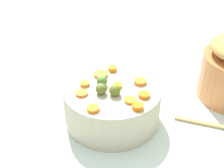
{
  "coord_description": "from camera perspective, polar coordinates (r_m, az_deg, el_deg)",
  "views": [
    {
      "loc": [
        -0.27,
        -0.59,
        0.58
      ],
      "look_at": [
        -0.03,
        0.01,
        0.14
      ],
      "focal_mm": 48.54,
      "sensor_mm": 36.0,
      "label": 1
    }
  ],
  "objects": [
    {
      "name": "carrot_slice_9",
      "position": [
        0.86,
        0.24,
        2.9
      ],
      "size": [
        0.03,
        0.03,
        0.01
      ],
      "primitive_type": "cylinder",
      "rotation": [
        0.0,
        0.0,
        5.53
      ],
      "color": "orange",
      "rests_on": "serving_bowl_carrots"
    },
    {
      "name": "carrot_slice_8",
      "position": [
        0.72,
        4.89,
        -4.24
      ],
      "size": [
        0.04,
        0.04,
        0.01
      ],
      "primitive_type": "cylinder",
      "rotation": [
        0.0,
        0.0,
        2.51
      ],
      "color": "orange",
      "rests_on": "serving_bowl_carrots"
    },
    {
      "name": "serving_bowl_carrots",
      "position": [
        0.83,
        0.0,
        -3.64
      ],
      "size": [
        0.26,
        0.26,
        0.11
      ],
      "primitive_type": "cylinder",
      "color": "#BAAD92",
      "rests_on": "tabletop"
    },
    {
      "name": "carrot_slice_4",
      "position": [
        0.76,
        6.09,
        -2.1
      ],
      "size": [
        0.04,
        0.04,
        0.01
      ],
      "primitive_type": "cylinder",
      "rotation": [
        0.0,
        0.0,
        2.48
      ],
      "color": "orange",
      "rests_on": "serving_bowl_carrots"
    },
    {
      "name": "brussels_sprout_2",
      "position": [
        0.76,
        0.56,
        -1.16
      ],
      "size": [
        0.03,
        0.03,
        0.03
      ],
      "primitive_type": "sphere",
      "color": "#5E6E26",
      "rests_on": "serving_bowl_carrots"
    },
    {
      "name": "tabletop",
      "position": [
        0.87,
        2.22,
        -6.82
      ],
      "size": [
        2.4,
        2.4,
        0.02
      ],
      "primitive_type": "cube",
      "color": "silver",
      "rests_on": "ground"
    },
    {
      "name": "carrot_slice_5",
      "position": [
        0.81,
        5.41,
        0.34
      ],
      "size": [
        0.05,
        0.05,
        0.01
      ],
      "primitive_type": "cylinder",
      "rotation": [
        0.0,
        0.0,
        5.63
      ],
      "color": "orange",
      "rests_on": "serving_bowl_carrots"
    },
    {
      "name": "carrot_slice_0",
      "position": [
        0.77,
        -5.74,
        -1.74
      ],
      "size": [
        0.04,
        0.04,
        0.01
      ],
      "primitive_type": "cylinder",
      "rotation": [
        0.0,
        0.0,
        0.31
      ],
      "color": "orange",
      "rests_on": "serving_bowl_carrots"
    },
    {
      "name": "brussels_sprout_1",
      "position": [
        0.76,
        -2.08,
        -0.93
      ],
      "size": [
        0.03,
        0.03,
        0.03
      ],
      "primitive_type": "sphere",
      "color": "#5F6D2B",
      "rests_on": "serving_bowl_carrots"
    },
    {
      "name": "carrot_slice_1",
      "position": [
        0.8,
        -5.15,
        0.04
      ],
      "size": [
        0.03,
        0.03,
        0.01
      ],
      "primitive_type": "cylinder",
      "rotation": [
        0.0,
        0.0,
        2.94
      ],
      "color": "orange",
      "rests_on": "serving_bowl_carrots"
    },
    {
      "name": "carrot_slice_2",
      "position": [
        0.8,
        1.05,
        -0.29
      ],
      "size": [
        0.03,
        0.03,
        0.01
      ],
      "primitive_type": "cylinder",
      "rotation": [
        0.0,
        0.0,
        3.22
      ],
      "color": "orange",
      "rests_on": "serving_bowl_carrots"
    },
    {
      "name": "brussels_sprout_0",
      "position": [
        0.79,
        -1.91,
        0.58
      ],
      "size": [
        0.03,
        0.03,
        0.03
      ],
      "primitive_type": "sphere",
      "color": "#558437",
      "rests_on": "serving_bowl_carrots"
    },
    {
      "name": "carrot_slice_3",
      "position": [
        0.84,
        -2.14,
        1.84
      ],
      "size": [
        0.05,
        0.05,
        0.01
      ],
      "primitive_type": "cylinder",
      "rotation": [
        0.0,
        0.0,
        3.75
      ],
      "color": "orange",
      "rests_on": "serving_bowl_carrots"
    },
    {
      "name": "carrot_slice_6",
      "position": [
        0.72,
        -3.57,
        -4.64
      ],
      "size": [
        0.04,
        0.04,
        0.01
      ],
      "primitive_type": "cylinder",
      "rotation": [
        0.0,
        0.0,
        2.58
      ],
      "color": "orange",
      "rests_on": "serving_bowl_carrots"
    },
    {
      "name": "carrot_slice_7",
      "position": [
        0.75,
        3.44,
        -3.07
      ],
      "size": [
        0.04,
        0.04,
        0.01
      ],
      "primitive_type": "cylinder",
      "rotation": [
        0.0,
        0.0,
        2.18
      ],
      "color": "orange",
      "rests_on": "serving_bowl_carrots"
    }
  ]
}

